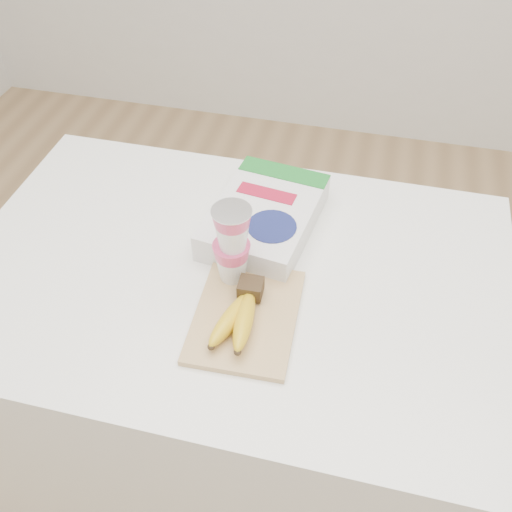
{
  "coord_description": "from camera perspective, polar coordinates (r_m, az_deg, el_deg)",
  "views": [
    {
      "loc": [
        0.25,
        -0.8,
        1.76
      ],
      "look_at": [
        0.05,
        0.01,
        0.92
      ],
      "focal_mm": 40.0,
      "sensor_mm": 36.0,
      "label": 1
    }
  ],
  "objects": [
    {
      "name": "bananas",
      "position": [
        1.09,
        -1.65,
        -5.85
      ],
      "size": [
        0.09,
        0.18,
        0.05
      ],
      "color": "#382816",
      "rests_on": "cutting_board"
    },
    {
      "name": "cutting_board",
      "position": [
        1.12,
        -1.01,
        -6.0
      ],
      "size": [
        0.21,
        0.28,
        0.01
      ],
      "primitive_type": "cube",
      "rotation": [
        0.0,
        0.0,
        0.04
      ],
      "color": "tan",
      "rests_on": "table"
    },
    {
      "name": "table",
      "position": [
        1.56,
        -1.89,
        -12.64
      ],
      "size": [
        1.18,
        0.78,
        0.88
      ],
      "primitive_type": "cube",
      "color": "white",
      "rests_on": "ground"
    },
    {
      "name": "yogurt_stack",
      "position": [
        1.11,
        -2.42,
        1.34
      ],
      "size": [
        0.08,
        0.08,
        0.18
      ],
      "color": "white",
      "rests_on": "cutting_board"
    },
    {
      "name": "cereal_box",
      "position": [
        1.29,
        0.9,
        4.01
      ],
      "size": [
        0.25,
        0.34,
        0.07
      ],
      "rotation": [
        0.0,
        0.0,
        -0.14
      ],
      "color": "white",
      "rests_on": "table"
    },
    {
      "name": "room",
      "position": [
        0.93,
        -3.28,
        18.77
      ],
      "size": [
        4.0,
        4.0,
        4.0
      ],
      "color": "tan",
      "rests_on": "ground"
    }
  ]
}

